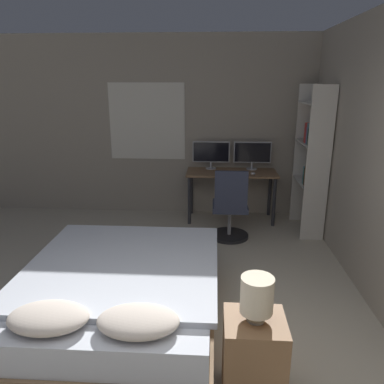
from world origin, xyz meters
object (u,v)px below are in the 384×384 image
at_px(computer_mouse, 253,174).
at_px(keyboard, 232,174).
at_px(desk, 231,179).
at_px(monitor_right, 252,153).
at_px(bed, 121,295).
at_px(office_chair, 230,211).
at_px(bedside_lamp, 257,295).
at_px(bookshelf, 313,153).
at_px(monitor_left, 211,153).
at_px(nightstand, 253,359).

bearing_deg(computer_mouse, keyboard, 180.00).
relative_size(desk, monitor_right, 2.37).
relative_size(bed, office_chair, 2.04).
height_order(bedside_lamp, bookshelf, bookshelf).
height_order(desk, monitor_left, monitor_left).
relative_size(bed, desk, 1.49).
bearing_deg(bed, desk, 68.19).
relative_size(keyboard, bookshelf, 0.21).
relative_size(desk, monitor_left, 2.37).
bearing_deg(bed, monitor_left, 75.26).
height_order(bedside_lamp, monitor_right, monitor_right).
distance_m(bedside_lamp, desk, 3.36).
bearing_deg(bookshelf, monitor_right, 141.64).
distance_m(desk, computer_mouse, 0.37).
relative_size(bedside_lamp, keyboard, 0.72).
height_order(monitor_left, office_chair, monitor_left).
bearing_deg(bedside_lamp, office_chair, 91.33).
relative_size(nightstand, bedside_lamp, 1.99).
height_order(nightstand, bedside_lamp, bedside_lamp).
bearing_deg(bookshelf, desk, 158.74).
xyz_separation_m(monitor_left, computer_mouse, (0.61, -0.35, -0.22)).
bearing_deg(monitor_right, keyboard, -131.40).
relative_size(monitor_right, computer_mouse, 7.98).
height_order(bedside_lamp, desk, bedside_lamp).
xyz_separation_m(bed, desk, (1.04, 2.60, 0.38)).
relative_size(nightstand, computer_mouse, 8.50).
distance_m(keyboard, bookshelf, 1.13).
bearing_deg(office_chair, keyboard, 85.91).
xyz_separation_m(nightstand, monitor_right, (0.29, 3.54, 0.69)).
bearing_deg(keyboard, nightstand, -89.63).
bearing_deg(monitor_left, office_chair, -73.61).
distance_m(nightstand, desk, 3.38).
bearing_deg(bed, monitor_right, 64.07).
bearing_deg(bedside_lamp, bed, 144.34).
distance_m(monitor_left, monitor_right, 0.62).
xyz_separation_m(desk, monitor_left, (-0.31, 0.18, 0.35)).
xyz_separation_m(bedside_lamp, bookshelf, (1.03, 2.95, 0.34)).
bearing_deg(monitor_right, monitor_left, 180.00).
height_order(monitor_right, bookshelf, bookshelf).
xyz_separation_m(nightstand, keyboard, (-0.02, 3.19, 0.46)).
bearing_deg(monitor_right, bed, -115.93).
bearing_deg(bookshelf, bedside_lamp, -109.24).
height_order(nightstand, computer_mouse, computer_mouse).
xyz_separation_m(bed, monitor_left, (0.73, 2.78, 0.73)).
bearing_deg(nightstand, office_chair, 91.33).
relative_size(monitor_left, monitor_right, 1.00).
xyz_separation_m(monitor_left, bookshelf, (1.36, -0.59, 0.12)).
distance_m(bed, monitor_left, 2.96).
xyz_separation_m(nightstand, monitor_left, (-0.33, 3.54, 0.69)).
relative_size(bedside_lamp, computer_mouse, 4.26).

